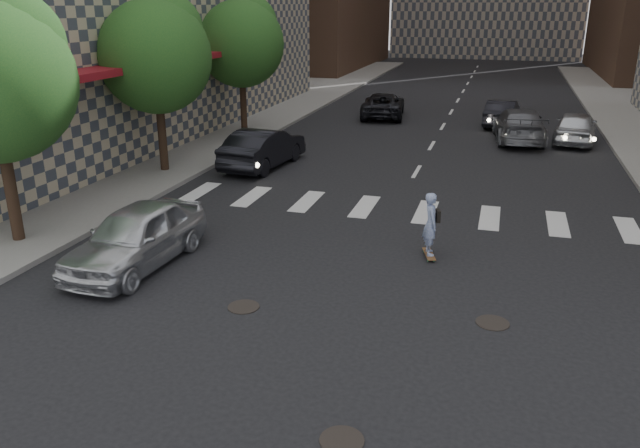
{
  "coord_description": "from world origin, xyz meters",
  "views": [
    {
      "loc": [
        3.11,
        -10.16,
        6.34
      ],
      "look_at": [
        -0.9,
        3.43,
        1.3
      ],
      "focal_mm": 35.0,
      "sensor_mm": 36.0,
      "label": 1
    }
  ],
  "objects_px": {
    "tree_b": "(158,51)",
    "traffic_car_d": "(575,127)",
    "skateboarder": "(431,224)",
    "traffic_car_e": "(502,113)",
    "traffic_car_b": "(519,125)",
    "tree_c": "(243,40)",
    "silver_sedan": "(136,236)",
    "traffic_car_c": "(383,105)",
    "traffic_car_a": "(263,148)"
  },
  "relations": [
    {
      "from": "tree_b",
      "to": "traffic_car_d",
      "type": "xyz_separation_m",
      "value": [
        15.91,
        10.41,
        -3.88
      ]
    },
    {
      "from": "traffic_car_b",
      "to": "traffic_car_e",
      "type": "bearing_deg",
      "value": -83.4
    },
    {
      "from": "skateboarder",
      "to": "traffic_car_b",
      "type": "relative_size",
      "value": 0.32
    },
    {
      "from": "skateboarder",
      "to": "traffic_car_d",
      "type": "bearing_deg",
      "value": 56.2
    },
    {
      "from": "silver_sedan",
      "to": "traffic_car_b",
      "type": "relative_size",
      "value": 0.84
    },
    {
      "from": "tree_b",
      "to": "skateboarder",
      "type": "xyz_separation_m",
      "value": [
        11.02,
        -5.87,
        -3.72
      ]
    },
    {
      "from": "traffic_car_d",
      "to": "silver_sedan",
      "type": "bearing_deg",
      "value": 65.26
    },
    {
      "from": "traffic_car_b",
      "to": "traffic_car_d",
      "type": "height_order",
      "value": "traffic_car_b"
    },
    {
      "from": "silver_sedan",
      "to": "traffic_car_d",
      "type": "bearing_deg",
      "value": 60.79
    },
    {
      "from": "traffic_car_c",
      "to": "tree_b",
      "type": "bearing_deg",
      "value": 61.34
    },
    {
      "from": "traffic_car_c",
      "to": "traffic_car_e",
      "type": "height_order",
      "value": "traffic_car_e"
    },
    {
      "from": "skateboarder",
      "to": "silver_sedan",
      "type": "height_order",
      "value": "skateboarder"
    },
    {
      "from": "tree_c",
      "to": "skateboarder",
      "type": "relative_size",
      "value": 3.74
    },
    {
      "from": "tree_c",
      "to": "skateboarder",
      "type": "xyz_separation_m",
      "value": [
        11.02,
        -13.87,
        -3.72
      ]
    },
    {
      "from": "traffic_car_d",
      "to": "traffic_car_e",
      "type": "distance_m",
      "value": 4.97
    },
    {
      "from": "silver_sedan",
      "to": "traffic_car_d",
      "type": "height_order",
      "value": "silver_sedan"
    },
    {
      "from": "traffic_car_a",
      "to": "tree_c",
      "type": "bearing_deg",
      "value": -55.57
    },
    {
      "from": "tree_b",
      "to": "traffic_car_c",
      "type": "height_order",
      "value": "tree_b"
    },
    {
      "from": "traffic_car_a",
      "to": "traffic_car_e",
      "type": "height_order",
      "value": "traffic_car_a"
    },
    {
      "from": "tree_c",
      "to": "silver_sedan",
      "type": "relative_size",
      "value": 1.44
    },
    {
      "from": "tree_b",
      "to": "traffic_car_b",
      "type": "xyz_separation_m",
      "value": [
        13.32,
        10.05,
        -3.85
      ]
    },
    {
      "from": "skateboarder",
      "to": "traffic_car_b",
      "type": "distance_m",
      "value": 16.08
    },
    {
      "from": "silver_sedan",
      "to": "traffic_car_e",
      "type": "bearing_deg",
      "value": 72.36
    },
    {
      "from": "traffic_car_c",
      "to": "traffic_car_e",
      "type": "distance_m",
      "value": 6.76
    },
    {
      "from": "traffic_car_a",
      "to": "traffic_car_b",
      "type": "distance_m",
      "value": 12.9
    },
    {
      "from": "tree_b",
      "to": "traffic_car_c",
      "type": "relative_size",
      "value": 1.31
    },
    {
      "from": "tree_b",
      "to": "traffic_car_d",
      "type": "bearing_deg",
      "value": 33.2
    },
    {
      "from": "traffic_car_d",
      "to": "traffic_car_e",
      "type": "bearing_deg",
      "value": -38.72
    },
    {
      "from": "traffic_car_a",
      "to": "traffic_car_c",
      "type": "distance_m",
      "value": 13.22
    },
    {
      "from": "tree_c",
      "to": "skateboarder",
      "type": "height_order",
      "value": "tree_c"
    },
    {
      "from": "tree_c",
      "to": "silver_sedan",
      "type": "distance_m",
      "value": 17.42
    },
    {
      "from": "traffic_car_a",
      "to": "traffic_car_e",
      "type": "relative_size",
      "value": 1.12
    },
    {
      "from": "tree_b",
      "to": "traffic_car_d",
      "type": "distance_m",
      "value": 19.4
    },
    {
      "from": "tree_b",
      "to": "silver_sedan",
      "type": "height_order",
      "value": "tree_b"
    },
    {
      "from": "traffic_car_a",
      "to": "traffic_car_c",
      "type": "bearing_deg",
      "value": -94.69
    },
    {
      "from": "traffic_car_e",
      "to": "traffic_car_b",
      "type": "bearing_deg",
      "value": 107.7
    },
    {
      "from": "tree_c",
      "to": "silver_sedan",
      "type": "bearing_deg",
      "value": -76.53
    },
    {
      "from": "skateboarder",
      "to": "traffic_car_e",
      "type": "distance_m",
      "value": 19.93
    },
    {
      "from": "tree_b",
      "to": "traffic_car_a",
      "type": "xyz_separation_m",
      "value": [
        3.34,
        1.86,
        -3.86
      ]
    },
    {
      "from": "traffic_car_e",
      "to": "tree_c",
      "type": "bearing_deg",
      "value": 31.24
    },
    {
      "from": "tree_b",
      "to": "traffic_car_e",
      "type": "bearing_deg",
      "value": 48.32
    },
    {
      "from": "traffic_car_a",
      "to": "traffic_car_c",
      "type": "height_order",
      "value": "traffic_car_a"
    },
    {
      "from": "tree_b",
      "to": "traffic_car_c",
      "type": "bearing_deg",
      "value": 68.81
    },
    {
      "from": "skateboarder",
      "to": "traffic_car_a",
      "type": "height_order",
      "value": "skateboarder"
    },
    {
      "from": "skateboarder",
      "to": "traffic_car_e",
      "type": "bearing_deg",
      "value": 68.74
    },
    {
      "from": "tree_c",
      "to": "traffic_car_b",
      "type": "height_order",
      "value": "tree_c"
    },
    {
      "from": "tree_b",
      "to": "skateboarder",
      "type": "height_order",
      "value": "tree_b"
    },
    {
      "from": "silver_sedan",
      "to": "traffic_car_d",
      "type": "xyz_separation_m",
      "value": [
        11.95,
        18.92,
        -0.02
      ]
    },
    {
      "from": "traffic_car_d",
      "to": "tree_c",
      "type": "bearing_deg",
      "value": 16.15
    },
    {
      "from": "tree_c",
      "to": "traffic_car_c",
      "type": "height_order",
      "value": "tree_c"
    }
  ]
}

